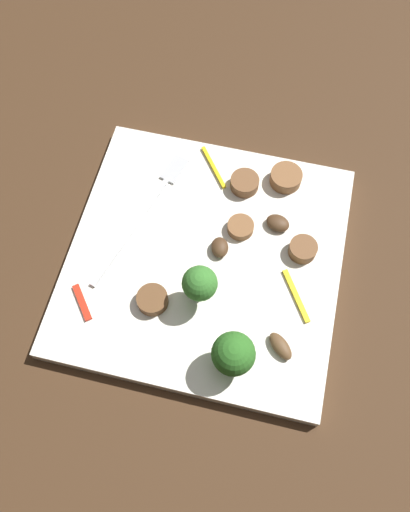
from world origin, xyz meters
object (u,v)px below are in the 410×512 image
object	(u,v)px
pepper_strip_0	(296,296)
plate	(205,259)
sausage_slice_3	(286,178)
pepper_strip_1	(82,302)
broccoli_floret_1	(233,354)
mushroom_1	(220,247)
sausage_slice_2	(303,249)
pepper_strip_2	(213,167)
sausage_slice_4	(152,300)
mushroom_0	(278,223)
sausage_slice_1	(245,183)
mushroom_2	(281,346)
sausage_slice_0	(241,227)
fork	(147,208)
broccoli_floret_0	(200,284)

from	to	relation	value
pepper_strip_0	plate	bearing A→B (deg)	77.22
sausage_slice_3	pepper_strip_1	xyz separation A→B (m)	(-0.19, 0.17, -0.01)
pepper_strip_0	broccoli_floret_1	bearing A→B (deg)	148.69
broccoli_floret_1	mushroom_1	world-z (taller)	broccoli_floret_1
plate	sausage_slice_2	size ratio (longest dim) A/B	9.61
mushroom_1	pepper_strip_2	size ratio (longest dim) A/B	0.39
sausage_slice_4	pepper_strip_0	bearing A→B (deg)	-74.39
mushroom_0	sausage_slice_1	bearing A→B (deg)	47.66
broccoli_floret_1	mushroom_2	size ratio (longest dim) A/B	1.78
sausage_slice_4	sausage_slice_3	bearing A→B (deg)	-31.55
plate	sausage_slice_2	distance (m)	0.10
plate	mushroom_2	world-z (taller)	mushroom_2
sausage_slice_0	pepper_strip_1	bearing A→B (deg)	130.63
sausage_slice_3	sausage_slice_4	world-z (taller)	sausage_slice_3
pepper_strip_1	mushroom_1	bearing A→B (deg)	-53.66
plate	sausage_slice_3	distance (m)	0.13
sausage_slice_2	sausage_slice_4	world-z (taller)	sausage_slice_2
fork	mushroom_0	distance (m)	0.14
sausage_slice_1	pepper_strip_2	size ratio (longest dim) A/B	0.54
sausage_slice_1	pepper_strip_2	distance (m)	0.04
sausage_slice_0	mushroom_1	size ratio (longest dim) A/B	1.22
broccoli_floret_0	pepper_strip_1	bearing A→B (deg)	106.23
mushroom_2	pepper_strip_2	bearing A→B (deg)	30.11
fork	sausage_slice_3	world-z (taller)	sausage_slice_3
mushroom_1	pepper_strip_2	xyz separation A→B (m)	(0.10, 0.03, -0.00)
pepper_strip_2	pepper_strip_1	bearing A→B (deg)	153.87
sausage_slice_0	sausage_slice_1	xyz separation A→B (m)	(0.05, 0.01, 0.00)
sausage_slice_1	sausage_slice_4	world-z (taller)	same
plate	sausage_slice_4	xyz separation A→B (m)	(-0.06, 0.04, 0.01)
mushroom_0	broccoli_floret_1	bearing A→B (deg)	173.91
pepper_strip_0	sausage_slice_2	bearing A→B (deg)	2.07
broccoli_floret_0	sausage_slice_0	bearing A→B (deg)	-15.74
pepper_strip_1	sausage_slice_0	bearing A→B (deg)	-49.37
broccoli_floret_1	sausage_slice_3	xyz separation A→B (m)	(0.21, -0.02, -0.03)
broccoli_floret_0	sausage_slice_1	world-z (taller)	broccoli_floret_0
sausage_slice_2	mushroom_1	world-z (taller)	sausage_slice_2
broccoli_floret_1	sausage_slice_0	world-z (taller)	broccoli_floret_1
sausage_slice_2	pepper_strip_1	distance (m)	0.23
fork	broccoli_floret_0	size ratio (longest dim) A/B	3.20
pepper_strip_2	sausage_slice_3	bearing A→B (deg)	-89.24
pepper_strip_1	mushroom_0	bearing A→B (deg)	-53.06
sausage_slice_3	broccoli_floret_1	bearing A→B (deg)	175.83
sausage_slice_0	mushroom_2	size ratio (longest dim) A/B	0.93
fork	sausage_slice_0	world-z (taller)	sausage_slice_0
broccoli_floret_1	pepper_strip_1	xyz separation A→B (m)	(0.02, 0.16, -0.03)
broccoli_floret_1	mushroom_2	distance (m)	0.06
mushroom_1	mushroom_2	world-z (taller)	mushroom_1
sausage_slice_0	pepper_strip_1	distance (m)	0.18
broccoli_floret_1	sausage_slice_1	bearing A→B (deg)	7.99
mushroom_2	pepper_strip_0	bearing A→B (deg)	-6.89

